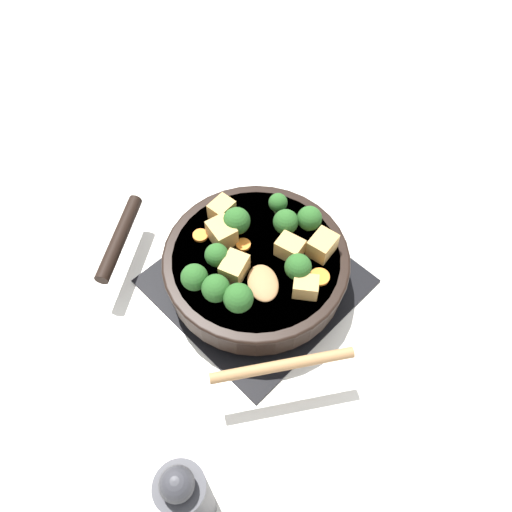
% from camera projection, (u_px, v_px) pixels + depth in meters
% --- Properties ---
extents(ground_plane, '(2.40, 2.40, 0.00)m').
position_uv_depth(ground_plane, '(256.00, 282.00, 0.88)').
color(ground_plane, white).
extents(front_burner_grate, '(0.31, 0.31, 0.03)m').
position_uv_depth(front_burner_grate, '(256.00, 278.00, 0.87)').
color(front_burner_grate, black).
rests_on(front_burner_grate, ground_plane).
extents(skillet_pan, '(0.36, 0.41, 0.06)m').
position_uv_depth(skillet_pan, '(255.00, 264.00, 0.83)').
color(skillet_pan, black).
rests_on(skillet_pan, front_burner_grate).
extents(wooden_spoon, '(0.21, 0.22, 0.02)m').
position_uv_depth(wooden_spoon, '(273.00, 325.00, 0.73)').
color(wooden_spoon, '#A87A4C').
rests_on(wooden_spoon, skillet_pan).
extents(tofu_cube_center_large, '(0.05, 0.05, 0.04)m').
position_uv_depth(tofu_cube_center_large, '(233.00, 267.00, 0.78)').
color(tofu_cube_center_large, tan).
rests_on(tofu_cube_center_large, skillet_pan).
extents(tofu_cube_near_handle, '(0.05, 0.05, 0.03)m').
position_uv_depth(tofu_cube_near_handle, '(306.00, 287.00, 0.76)').
color(tofu_cube_near_handle, tan).
rests_on(tofu_cube_near_handle, skillet_pan).
extents(tofu_cube_east_chunk, '(0.05, 0.05, 0.04)m').
position_uv_depth(tofu_cube_east_chunk, '(222.00, 233.00, 0.81)').
color(tofu_cube_east_chunk, tan).
rests_on(tofu_cube_east_chunk, skillet_pan).
extents(tofu_cube_west_chunk, '(0.04, 0.05, 0.03)m').
position_uv_depth(tofu_cube_west_chunk, '(290.00, 248.00, 0.80)').
color(tofu_cube_west_chunk, tan).
rests_on(tofu_cube_west_chunk, skillet_pan).
extents(tofu_cube_back_piece, '(0.04, 0.04, 0.03)m').
position_uv_depth(tofu_cube_back_piece, '(222.00, 210.00, 0.84)').
color(tofu_cube_back_piece, tan).
rests_on(tofu_cube_back_piece, skillet_pan).
extents(tofu_cube_front_piece, '(0.05, 0.04, 0.04)m').
position_uv_depth(tofu_cube_front_piece, '(322.00, 245.00, 0.80)').
color(tofu_cube_front_piece, tan).
rests_on(tofu_cube_front_piece, skillet_pan).
extents(broccoli_floret_near_spoon, '(0.05, 0.05, 0.05)m').
position_uv_depth(broccoli_floret_near_spoon, '(238.00, 298.00, 0.73)').
color(broccoli_floret_near_spoon, '#709956').
rests_on(broccoli_floret_near_spoon, skillet_pan).
extents(broccoli_floret_center_top, '(0.04, 0.04, 0.05)m').
position_uv_depth(broccoli_floret_center_top, '(194.00, 277.00, 0.76)').
color(broccoli_floret_center_top, '#709956').
rests_on(broccoli_floret_center_top, skillet_pan).
extents(broccoli_floret_east_rim, '(0.04, 0.04, 0.05)m').
position_uv_depth(broccoli_floret_east_rim, '(286.00, 223.00, 0.81)').
color(broccoli_floret_east_rim, '#709956').
rests_on(broccoli_floret_east_rim, skillet_pan).
extents(broccoli_floret_west_rim, '(0.04, 0.04, 0.05)m').
position_uv_depth(broccoli_floret_west_rim, '(309.00, 219.00, 0.82)').
color(broccoli_floret_west_rim, '#709956').
rests_on(broccoli_floret_west_rim, skillet_pan).
extents(broccoli_floret_north_edge, '(0.05, 0.05, 0.05)m').
position_uv_depth(broccoli_floret_north_edge, '(237.00, 221.00, 0.81)').
color(broccoli_floret_north_edge, '#709956').
rests_on(broccoli_floret_north_edge, skillet_pan).
extents(broccoli_floret_south_cluster, '(0.03, 0.03, 0.04)m').
position_uv_depth(broccoli_floret_south_cluster, '(278.00, 203.00, 0.84)').
color(broccoli_floret_south_cluster, '#709956').
rests_on(broccoli_floret_south_cluster, skillet_pan).
extents(broccoli_floret_mid_floret, '(0.04, 0.04, 0.05)m').
position_uv_depth(broccoli_floret_mid_floret, '(298.00, 267.00, 0.77)').
color(broccoli_floret_mid_floret, '#709956').
rests_on(broccoli_floret_mid_floret, skillet_pan).
extents(broccoli_floret_small_inner, '(0.04, 0.04, 0.05)m').
position_uv_depth(broccoli_floret_small_inner, '(216.00, 288.00, 0.74)').
color(broccoli_floret_small_inner, '#709956').
rests_on(broccoli_floret_small_inner, skillet_pan).
extents(broccoli_floret_tall_stem, '(0.04, 0.04, 0.05)m').
position_uv_depth(broccoli_floret_tall_stem, '(217.00, 255.00, 0.78)').
color(broccoli_floret_tall_stem, '#709956').
rests_on(broccoli_floret_tall_stem, skillet_pan).
extents(carrot_slice_orange_thin, '(0.02, 0.02, 0.01)m').
position_uv_depth(carrot_slice_orange_thin, '(244.00, 244.00, 0.82)').
color(carrot_slice_orange_thin, orange).
rests_on(carrot_slice_orange_thin, skillet_pan).
extents(carrot_slice_near_center, '(0.03, 0.03, 0.01)m').
position_uv_depth(carrot_slice_near_center, '(200.00, 235.00, 0.83)').
color(carrot_slice_near_center, orange).
rests_on(carrot_slice_near_center, skillet_pan).
extents(carrot_slice_edge_slice, '(0.03, 0.03, 0.01)m').
position_uv_depth(carrot_slice_edge_slice, '(320.00, 277.00, 0.79)').
color(carrot_slice_edge_slice, orange).
rests_on(carrot_slice_edge_slice, skillet_pan).
extents(pepper_mill, '(0.06, 0.06, 0.21)m').
position_uv_depth(pepper_mill, '(187.00, 497.00, 0.60)').
color(pepper_mill, '#333338').
rests_on(pepper_mill, ground_plane).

